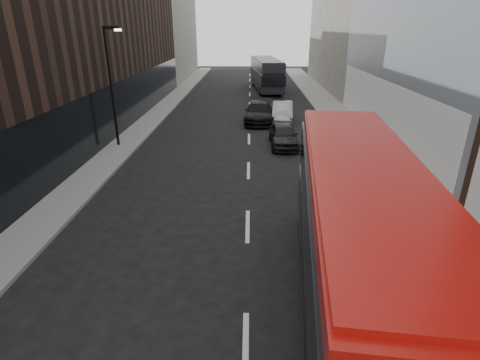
# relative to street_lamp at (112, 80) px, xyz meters

# --- Properties ---
(sidewalk_right) EXTENTS (3.00, 80.00, 0.15)m
(sidewalk_right) POSITION_rel_street_lamp_xyz_m (15.72, 7.00, -4.11)
(sidewalk_right) COLOR slate
(sidewalk_right) RESTS_ON ground
(sidewalk_left) EXTENTS (2.00, 80.00, 0.15)m
(sidewalk_left) POSITION_rel_street_lamp_xyz_m (0.22, 7.00, -4.11)
(sidewalk_left) COLOR slate
(sidewalk_left) RESTS_ON ground
(building_victorian) EXTENTS (6.50, 24.00, 21.00)m
(building_victorian) POSITION_rel_street_lamp_xyz_m (19.59, 26.00, 5.48)
(building_victorian) COLOR #69645C
(building_victorian) RESTS_ON ground
(building_left_mid) EXTENTS (5.00, 24.00, 14.00)m
(building_left_mid) POSITION_rel_street_lamp_xyz_m (-3.28, 12.00, 2.82)
(building_left_mid) COLOR black
(building_left_mid) RESTS_ON ground
(building_left_far) EXTENTS (5.00, 20.00, 13.00)m
(building_left_far) POSITION_rel_street_lamp_xyz_m (-3.28, 34.00, 2.32)
(building_left_far) COLOR #69645C
(building_left_far) RESTS_ON ground
(street_lamp) EXTENTS (1.06, 0.22, 7.00)m
(street_lamp) POSITION_rel_street_lamp_xyz_m (0.00, 0.00, 0.00)
(street_lamp) COLOR black
(street_lamp) RESTS_ON sidewalk_left
(red_bus) EXTENTS (3.75, 11.08, 4.40)m
(red_bus) POSITION_rel_street_lamp_xyz_m (10.85, -14.77, -1.74)
(red_bus) COLOR #970E09
(red_bus) RESTS_ON ground
(grey_bus) EXTENTS (3.74, 11.33, 3.60)m
(grey_bus) POSITION_rel_street_lamp_xyz_m (10.15, 23.02, -2.25)
(grey_bus) COLOR black
(grey_bus) RESTS_ON ground
(car_a) EXTENTS (1.76, 4.25, 1.44)m
(car_a) POSITION_rel_street_lamp_xyz_m (10.42, 0.52, -3.46)
(car_a) COLOR black
(car_a) RESTS_ON ground
(car_b) EXTENTS (1.93, 4.64, 1.49)m
(car_b) POSITION_rel_street_lamp_xyz_m (10.88, 7.43, -3.44)
(car_b) COLOR gray
(car_b) RESTS_ON ground
(car_c) EXTENTS (2.42, 5.47, 1.56)m
(car_c) POSITION_rel_street_lamp_xyz_m (8.98, 6.97, -3.40)
(car_c) COLOR black
(car_c) RESTS_ON ground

